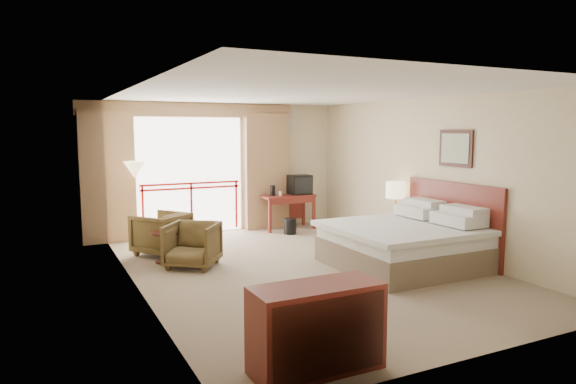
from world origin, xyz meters
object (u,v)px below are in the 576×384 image
bed (405,243)px  armchair_near (193,267)px  floor_lamp (135,173)px  armchair_far (162,254)px  tv (300,185)px  nightstand (396,232)px  dresser (317,328)px  wastebasket (290,226)px  table_lamp (396,191)px  desk (286,202)px  side_table (165,241)px

bed → armchair_near: size_ratio=2.74×
floor_lamp → armchair_near: bearing=-75.3°
armchair_far → tv: bearing=162.2°
bed → tv: tv is taller
nightstand → floor_lamp: 4.95m
armchair_near → dresser: size_ratio=0.66×
wastebasket → dresser: (-2.52, -5.56, 0.23)m
bed → floor_lamp: floor_lamp is taller
nightstand → armchair_near: 3.81m
table_lamp → desk: table_lamp is taller
bed → nightstand: 1.44m
tv → wastebasket: (-0.49, -0.51, -0.79)m
desk → armchair_near: 3.55m
armchair_near → wastebasket: bearing=69.3°
armchair_far → dresser: bearing=56.8°
floor_lamp → dresser: bearing=-84.9°
bed → dresser: size_ratio=1.80×
side_table → floor_lamp: size_ratio=0.32×
bed → tv: (0.01, 3.61, 0.58)m
table_lamp → floor_lamp: size_ratio=0.41×
bed → armchair_far: size_ratio=2.63×
bed → table_lamp: 1.62m
desk → floor_lamp: floor_lamp is taller
nightstand → armchair_near: bearing=175.1°
wastebasket → floor_lamp: bearing=174.3°
desk → nightstand: bearing=-61.6°
wastebasket → armchair_far: armchair_far is taller
table_lamp → armchair_far: table_lamp is taller
bed → armchair_near: 3.37m
table_lamp → dresser: 5.34m
dresser → desk: bearing=62.7°
armchair_near → side_table: (-0.32, 0.47, 0.35)m
armchair_far → wastebasket: bearing=155.6°
table_lamp → dresser: size_ratio=0.54×
desk → floor_lamp: bearing=-170.3°
tv → armchair_near: bearing=-126.7°
nightstand → tv: (-0.77, 2.40, 0.69)m
wastebasket → side_table: side_table is taller
desk → armchair_near: desk is taller
nightstand → floor_lamp: (-4.30, 2.19, 1.08)m
bed → desk: bed is taller
tv → armchair_far: size_ratio=0.58×
bed → dresser: (-3.00, -2.47, 0.02)m
tv → side_table: tv is taller
armchair_near → desk: bearing=75.4°
desk → floor_lamp: size_ratio=0.73×
tv → side_table: size_ratio=0.92×
desk → armchair_near: bearing=-136.1°
tv → dresser: bearing=-98.4°
armchair_far → dresser: 5.00m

